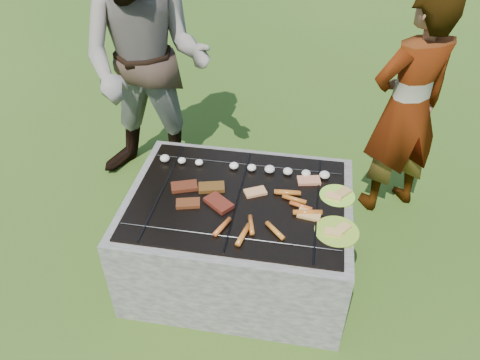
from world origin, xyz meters
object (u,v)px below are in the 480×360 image
(fire_pit, at_px, (239,238))
(bystander, at_px, (147,64))
(cook, at_px, (407,109))
(plate_near, at_px, (337,232))
(plate_far, at_px, (337,196))

(fire_pit, height_order, bystander, bystander)
(fire_pit, xyz_separation_m, cook, (0.98, 0.85, 0.53))
(bystander, bearing_deg, plate_near, -37.16)
(plate_far, distance_m, plate_near, 0.30)
(fire_pit, distance_m, plate_near, 0.67)
(cook, bearing_deg, bystander, -30.59)
(fire_pit, xyz_separation_m, plate_near, (0.56, -0.18, 0.33))
(plate_far, bearing_deg, plate_near, -90.18)
(fire_pit, bearing_deg, plate_far, 11.53)
(plate_far, relative_size, bystander, 0.12)
(fire_pit, relative_size, bystander, 0.67)
(plate_near, distance_m, cook, 1.13)
(fire_pit, distance_m, cook, 1.40)
(plate_far, height_order, cook, cook)
(plate_near, xyz_separation_m, cook, (0.42, 1.03, 0.20))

